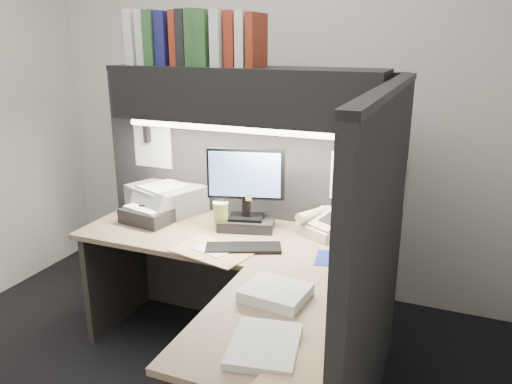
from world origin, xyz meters
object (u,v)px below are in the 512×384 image
at_px(keyboard, 243,248).
at_px(notebook_stack, 150,214).
at_px(overhead_shelf, 245,95).
at_px(telephone, 326,225).
at_px(printer, 167,198).
at_px(desk, 241,345).
at_px(coffee_cup, 221,217).
at_px(monitor, 246,198).

distance_m(keyboard, notebook_stack, 0.72).
relative_size(overhead_shelf, telephone, 6.04).
height_order(overhead_shelf, printer, overhead_shelf).
bearing_deg(overhead_shelf, desk, -68.21).
bearing_deg(coffee_cup, desk, -57.22).
height_order(monitor, printer, monitor).
bearing_deg(keyboard, monitor, 87.19).
distance_m(desk, overhead_shelf, 1.33).
relative_size(keyboard, telephone, 1.55).
relative_size(overhead_shelf, printer, 3.67).
relative_size(printer, notebook_stack, 1.44).
xyz_separation_m(overhead_shelf, monitor, (0.03, -0.06, -0.58)).
xyz_separation_m(coffee_cup, printer, (-0.47, 0.17, 0.00)).
height_order(telephone, printer, printer).
height_order(desk, telephone, telephone).
xyz_separation_m(desk, coffee_cup, (-0.40, 0.62, 0.37)).
bearing_deg(printer, notebook_stack, -66.40).
xyz_separation_m(desk, overhead_shelf, (-0.30, 0.75, 1.06)).
bearing_deg(overhead_shelf, printer, 176.27).
bearing_deg(telephone, printer, -150.23).
relative_size(monitor, keyboard, 1.20).
xyz_separation_m(desk, notebook_stack, (-0.86, 0.58, 0.33)).
bearing_deg(desk, coffee_cup, 122.78).
height_order(keyboard, printer, printer).
bearing_deg(overhead_shelf, notebook_stack, -162.82).
distance_m(monitor, telephone, 0.48).
bearing_deg(desk, notebook_stack, 146.11).
distance_m(coffee_cup, notebook_stack, 0.46).
xyz_separation_m(keyboard, coffee_cup, (-0.24, 0.22, 0.07)).
relative_size(desk, monitor, 3.55).
bearing_deg(printer, desk, -20.74).
distance_m(keyboard, coffee_cup, 0.33).
relative_size(telephone, coffee_cup, 1.61).
distance_m(telephone, coffee_cup, 0.61).
xyz_separation_m(printer, notebook_stack, (0.01, -0.21, -0.04)).
bearing_deg(desk, keyboard, 111.99).
distance_m(keyboard, printer, 0.81).
height_order(overhead_shelf, telephone, overhead_shelf).
distance_m(desk, printer, 1.23).
relative_size(telephone, printer, 0.61).
relative_size(desk, keyboard, 4.27).
xyz_separation_m(desk, monitor, (-0.27, 0.69, 0.48)).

